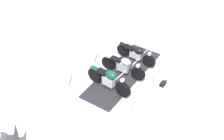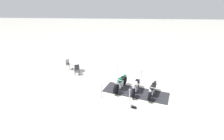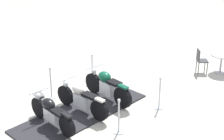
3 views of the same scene
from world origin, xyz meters
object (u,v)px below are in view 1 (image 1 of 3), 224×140
Objects in this scene: motorcycle_forest at (109,80)px; motorcycle_cream at (124,66)px; stanchion_left_mid at (94,57)px; motorcycle_black at (137,53)px; info_placard at (163,84)px; stanchion_right_front at (131,109)px; stanchion_left_front at (68,79)px; stanchion_right_mid at (154,82)px; cafe_chair_near_table at (14,138)px.

motorcycle_cream is (1.06, -0.36, -0.04)m from motorcycle_forest.
motorcycle_forest is 1.95× the size of stanchion_left_mid.
motorcycle_black is 4.84× the size of info_placard.
stanchion_right_front is 3.60m from stanchion_left_mid.
stanchion_right_mid reaches higher than stanchion_left_front.
motorcycle_black is 3.39m from stanchion_left_front.
motorcycle_black is 1.78× the size of stanchion_right_mid.
cafe_chair_near_table is (-4.74, 2.65, 0.06)m from motorcycle_cream.
stanchion_right_mid is (1.79, -0.60, -0.03)m from stanchion_right_front.
stanchion_right_front is at bearing -140.12° from stanchion_left_mid.
cafe_chair_near_table is (-3.68, 2.30, 0.02)m from motorcycle_forest.
cafe_chair_near_table is at bearing 167.36° from stanchion_left_mid.
motorcycle_cream reaches higher than info_placard.
cafe_chair_near_table is at bearing 170.54° from stanchion_left_front.
stanchion_right_front is (-1.20, -1.18, -0.18)m from motorcycle_forest.
stanchion_right_front is at bearing -22.61° from motorcycle_forest.
motorcycle_black is at bearing -46.10° from stanchion_left_front.
motorcycle_forest is at bearing -144.21° from stanchion_left_mid.
stanchion_right_mid is at bearing -76.93° from stanchion_left_front.
info_placard is (0.25, -0.35, -0.26)m from stanchion_right_mid.
stanchion_left_mid is (2.76, 2.31, -0.03)m from stanchion_right_front.
motorcycle_forest is at bearing -82.43° from stanchion_left_front.
info_placard is at bearing -102.49° from stanchion_left_mid.
stanchion_left_mid is at bearing 39.88° from stanchion_right_front.
motorcycle_cream is 1.57m from stanchion_left_mid.
motorcycle_cream is at bearing -145.02° from cafe_chair_near_table.
stanchion_right_front is at bearing -6.45° from info_placard.
stanchion_right_mid is (-0.97, -2.91, -0.00)m from stanchion_left_mid.
info_placard is 0.42× the size of cafe_chair_near_table.
info_placard is at bearing -54.33° from stanchion_right_mid.
motorcycle_forest is 1.89m from stanchion_right_mid.
motorcycle_black is 1.82× the size of stanchion_left_front.
motorcycle_forest is 1.93m from stanchion_left_mid.
motorcycle_forest is at bearing -92.20° from motorcycle_cream.
stanchion_right_mid is (0.81, -3.51, -0.06)m from stanchion_left_front.
stanchion_left_front is 3.50m from cafe_chair_near_table.
motorcycle_cream is 2.42m from stanchion_right_front.
stanchion_right_mid is (-0.48, -1.43, -0.17)m from motorcycle_cream.
stanchion_left_mid is (0.49, 1.48, -0.17)m from motorcycle_cream.
motorcycle_forest is 4.34m from cafe_chair_near_table.
stanchion_right_front is (-2.27, -0.83, -0.14)m from motorcycle_cream.
motorcycle_black is at bearing 7.98° from stanchion_right_front.
stanchion_left_mid reaches higher than motorcycle_cream.
info_placard is at bearing -160.27° from cafe_chair_near_table.
stanchion_left_mid is (-0.56, 1.84, -0.15)m from motorcycle_black.
stanchion_right_mid is 5.91m from cafe_chair_near_table.
stanchion_right_front is 0.97× the size of stanchion_left_front.
motorcycle_black is at bearing 34.76° from stanchion_right_mid.
stanchion_right_mid reaches higher than cafe_chair_near_table.
motorcycle_black is at bearing 87.29° from motorcycle_cream.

